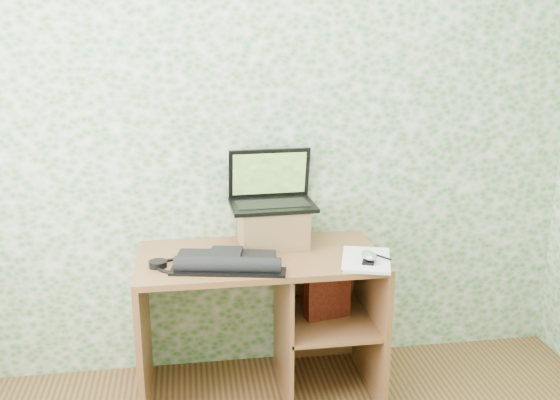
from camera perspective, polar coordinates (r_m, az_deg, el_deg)
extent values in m
plane|color=white|center=(3.25, -2.64, 5.99)|extent=(3.50, 0.00, 3.50)
cube|color=brown|center=(3.10, -1.90, -5.33)|extent=(1.20, 0.60, 0.03)
cube|color=brown|center=(3.25, -12.36, -11.94)|extent=(0.03, 0.60, 0.72)
cube|color=brown|center=(3.37, 8.26, -10.69)|extent=(0.03, 0.60, 0.72)
cube|color=brown|center=(3.27, 0.28, -11.35)|extent=(0.02, 0.56, 0.72)
cube|color=brown|center=(3.30, 4.34, -10.73)|extent=(0.46, 0.56, 0.02)
cube|color=brown|center=(3.57, 3.42, -8.96)|extent=(0.48, 0.02, 0.72)
cube|color=brown|center=(3.21, -0.68, -2.40)|extent=(0.35, 0.29, 0.20)
cube|color=black|center=(3.18, -0.69, -0.50)|extent=(0.44, 0.31, 0.02)
cube|color=black|center=(3.16, -0.66, -0.34)|extent=(0.37, 0.17, 0.00)
cube|color=black|center=(3.25, -0.98, 2.48)|extent=(0.43, 0.09, 0.27)
cube|color=#225C1A|center=(3.25, -0.97, 2.42)|extent=(0.38, 0.07, 0.22)
cube|color=black|center=(3.01, -4.96, -5.38)|extent=(0.50, 0.26, 0.04)
cube|color=black|center=(3.01, -4.96, -5.19)|extent=(0.18, 0.18, 0.06)
cylinder|color=black|center=(2.89, -4.80, -5.92)|extent=(0.50, 0.17, 0.07)
cube|color=black|center=(2.90, -4.78, -6.53)|extent=(0.55, 0.21, 0.01)
torus|color=black|center=(2.99, -9.55, -5.93)|extent=(0.20, 0.20, 0.02)
cylinder|color=black|center=(3.00, -11.10, -5.77)|extent=(0.09, 0.09, 0.03)
cylinder|color=black|center=(2.98, -8.01, -5.82)|extent=(0.09, 0.09, 0.03)
cube|color=white|center=(3.05, 7.88, -5.44)|extent=(0.31, 0.37, 0.02)
ellipsoid|color=#B6B6B8|center=(3.00, 8.14, -5.27)|extent=(0.10, 0.13, 0.04)
cylinder|color=black|center=(3.08, 8.89, -5.02)|extent=(0.10, 0.14, 0.01)
cube|color=maroon|center=(3.24, 4.34, -8.37)|extent=(0.24, 0.12, 0.28)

